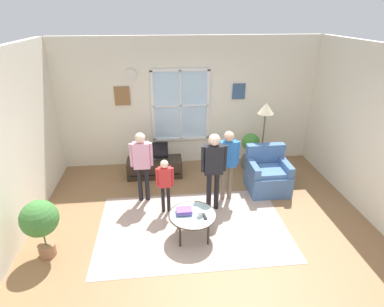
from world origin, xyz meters
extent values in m
cube|color=olive|center=(0.00, 0.00, -0.01)|extent=(6.23, 5.89, 0.02)
cube|color=silver|center=(0.00, 2.70, 1.40)|extent=(5.63, 0.12, 2.81)
cube|color=silver|center=(-0.18, 2.63, 1.36)|extent=(1.21, 0.02, 1.54)
cube|color=white|center=(-0.18, 2.61, 2.13)|extent=(1.27, 0.04, 0.06)
cube|color=white|center=(-0.18, 2.61, 0.60)|extent=(1.27, 0.04, 0.06)
cube|color=white|center=(-0.79, 2.61, 1.36)|extent=(0.06, 0.04, 1.54)
cube|color=white|center=(0.42, 2.61, 1.36)|extent=(0.06, 0.04, 1.54)
cube|color=white|center=(-0.18, 2.61, 1.36)|extent=(0.03, 0.04, 1.54)
cube|color=white|center=(-0.18, 2.61, 1.36)|extent=(1.21, 0.04, 0.03)
cube|color=olive|center=(-1.42, 2.62, 1.61)|extent=(0.32, 0.03, 0.40)
cube|color=#38567A|center=(1.10, 2.62, 1.65)|extent=(0.28, 0.03, 0.34)
cylinder|color=silver|center=(-1.21, 2.61, 2.06)|extent=(0.24, 0.04, 0.24)
cube|color=tan|center=(-0.19, 0.19, 0.00)|extent=(3.08, 2.00, 0.01)
cube|color=#2D2319|center=(-0.80, 2.02, 0.19)|extent=(1.16, 0.47, 0.38)
cube|color=black|center=(-0.80, 1.78, 0.13)|extent=(1.04, 0.02, 0.02)
cylinder|color=#4C4C4C|center=(-0.80, 2.02, 0.41)|extent=(0.08, 0.08, 0.05)
cube|color=black|center=(-0.80, 2.02, 0.59)|extent=(0.59, 0.05, 0.36)
cube|color=black|center=(-0.80, 2.00, 0.59)|extent=(0.55, 0.01, 0.32)
cube|color=#476B9E|center=(1.40, 1.17, 0.21)|extent=(0.76, 0.72, 0.42)
cube|color=#476B9E|center=(1.40, 1.47, 0.65)|extent=(0.76, 0.16, 0.45)
cube|color=#476B9E|center=(1.08, 1.17, 0.52)|extent=(0.12, 0.65, 0.20)
cube|color=#476B9E|center=(1.72, 1.17, 0.52)|extent=(0.12, 0.65, 0.20)
cube|color=#4D73AA|center=(1.40, 1.12, 0.46)|extent=(0.61, 0.50, 0.08)
cylinder|color=#99B2B7|center=(-0.21, -0.04, 0.41)|extent=(0.73, 0.73, 0.02)
torus|color=#3F3328|center=(-0.21, -0.04, 0.41)|extent=(0.75, 0.75, 0.02)
cylinder|color=#33281E|center=(-0.43, 0.17, 0.20)|extent=(0.04, 0.04, 0.40)
cylinder|color=#33281E|center=(0.00, 0.17, 0.20)|extent=(0.04, 0.04, 0.40)
cylinder|color=#33281E|center=(-0.43, -0.26, 0.20)|extent=(0.04, 0.04, 0.40)
cylinder|color=#33281E|center=(0.00, -0.26, 0.20)|extent=(0.04, 0.04, 0.40)
cube|color=teal|center=(-0.34, 0.01, 0.43)|extent=(0.23, 0.17, 0.02)
cube|color=#7362BD|center=(-0.34, 0.01, 0.45)|extent=(0.24, 0.20, 0.02)
cube|color=#754DA4|center=(-0.34, 0.01, 0.47)|extent=(0.24, 0.17, 0.03)
cylinder|color=white|center=(-0.10, -0.09, 0.46)|extent=(0.08, 0.08, 0.10)
cube|color=black|center=(-0.04, -0.13, 0.43)|extent=(0.06, 0.14, 0.02)
cylinder|color=black|center=(-0.66, 0.67, 0.26)|extent=(0.06, 0.06, 0.51)
cylinder|color=black|center=(-0.56, 0.67, 0.26)|extent=(0.06, 0.06, 0.51)
cube|color=red|center=(-0.61, 0.67, 0.69)|extent=(0.22, 0.12, 0.36)
sphere|color=beige|center=(-0.61, 0.67, 0.95)|extent=(0.14, 0.14, 0.14)
cylinder|color=red|center=(-0.74, 0.65, 0.71)|extent=(0.05, 0.05, 0.33)
cylinder|color=red|center=(-0.48, 0.65, 0.71)|extent=(0.05, 0.05, 0.33)
cylinder|color=black|center=(0.15, 0.67, 0.36)|extent=(0.09, 0.09, 0.73)
cylinder|color=black|center=(0.29, 0.67, 0.36)|extent=(0.09, 0.09, 0.73)
cube|color=black|center=(0.22, 0.67, 0.99)|extent=(0.31, 0.16, 0.52)
sphere|color=beige|center=(0.22, 0.67, 1.34)|extent=(0.20, 0.20, 0.20)
cylinder|color=black|center=(0.04, 0.65, 1.01)|extent=(0.07, 0.07, 0.46)
cylinder|color=black|center=(0.40, 0.65, 1.01)|extent=(0.07, 0.07, 0.46)
cylinder|color=#726656|center=(0.47, 0.97, 0.34)|extent=(0.08, 0.08, 0.69)
cylinder|color=#726656|center=(0.60, 0.97, 0.34)|extent=(0.08, 0.08, 0.69)
cube|color=blue|center=(0.53, 0.97, 0.93)|extent=(0.30, 0.15, 0.49)
sphere|color=#D8AD8C|center=(0.53, 0.97, 1.27)|extent=(0.19, 0.19, 0.19)
cylinder|color=blue|center=(0.36, 0.95, 0.96)|extent=(0.06, 0.06, 0.44)
cylinder|color=blue|center=(0.71, 0.95, 0.96)|extent=(0.06, 0.06, 0.44)
cylinder|color=black|center=(-1.07, 1.09, 0.34)|extent=(0.08, 0.08, 0.68)
cylinder|color=black|center=(-0.94, 1.09, 0.34)|extent=(0.08, 0.08, 0.68)
cube|color=#DB9EBC|center=(-1.00, 1.09, 0.93)|extent=(0.30, 0.15, 0.49)
sphere|color=beige|center=(-1.00, 1.09, 1.26)|extent=(0.19, 0.19, 0.19)
cylinder|color=#DB9EBC|center=(-1.18, 1.07, 0.95)|extent=(0.06, 0.06, 0.44)
cylinder|color=#DB9EBC|center=(-0.83, 1.07, 0.95)|extent=(0.06, 0.06, 0.44)
cylinder|color=#4C565B|center=(1.32, 2.19, 0.13)|extent=(0.33, 0.33, 0.26)
cylinder|color=#4C7238|center=(1.32, 2.19, 0.33)|extent=(0.02, 0.02, 0.16)
sphere|color=#408733|center=(1.32, 2.19, 0.61)|extent=(0.40, 0.40, 0.40)
cylinder|color=#9E6B4C|center=(-2.37, -0.23, 0.09)|extent=(0.24, 0.24, 0.19)
cylinder|color=#4C7238|center=(-2.37, -0.23, 0.29)|extent=(0.02, 0.02, 0.21)
sphere|color=#3E7A37|center=(-2.37, -0.23, 0.65)|extent=(0.52, 0.52, 0.52)
cylinder|color=black|center=(1.46, 1.82, 0.01)|extent=(0.26, 0.26, 0.03)
cylinder|color=brown|center=(1.46, 1.82, 0.70)|extent=(0.03, 0.03, 1.39)
cone|color=beige|center=(1.46, 1.82, 1.49)|extent=(0.32, 0.32, 0.22)
camera|label=1|loc=(-0.64, -3.91, 3.27)|focal=28.91mm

